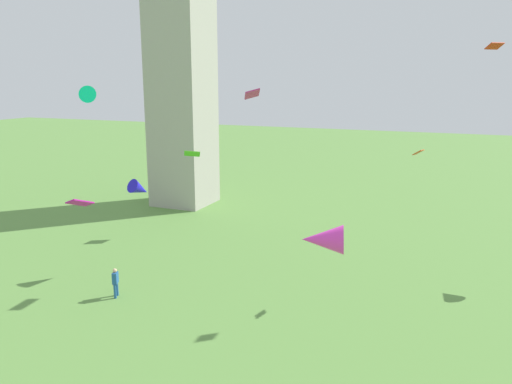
{
  "coord_description": "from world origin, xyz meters",
  "views": [
    {
      "loc": [
        10.55,
        -2.98,
        12.06
      ],
      "look_at": [
        2.68,
        16.05,
        7.43
      ],
      "focal_mm": 35.29,
      "sensor_mm": 36.0,
      "label": 1
    }
  ],
  "objects_px": {
    "kite_flying_2": "(252,94)",
    "kite_flying_8": "(418,152)",
    "kite_flying_5": "(85,92)",
    "kite_flying_9": "(495,46)",
    "kite_flying_6": "(323,240)",
    "person_4": "(115,281)",
    "kite_flying_0": "(140,189)",
    "kite_flying_3": "(192,154)",
    "kite_flying_4": "(80,203)"
  },
  "relations": [
    {
      "from": "kite_flying_2",
      "to": "kite_flying_8",
      "type": "xyz_separation_m",
      "value": [
        9.75,
        1.09,
        -3.17
      ]
    },
    {
      "from": "kite_flying_6",
      "to": "kite_flying_8",
      "type": "bearing_deg",
      "value": 157.67
    },
    {
      "from": "person_4",
      "to": "kite_flying_0",
      "type": "xyz_separation_m",
      "value": [
        -1.31,
        4.56,
        4.27
      ]
    },
    {
      "from": "kite_flying_2",
      "to": "kite_flying_8",
      "type": "distance_m",
      "value": 10.31
    },
    {
      "from": "kite_flying_4",
      "to": "kite_flying_2",
      "type": "bearing_deg",
      "value": -37.15
    },
    {
      "from": "person_4",
      "to": "kite_flying_9",
      "type": "distance_m",
      "value": 24.73
    },
    {
      "from": "kite_flying_2",
      "to": "kite_flying_9",
      "type": "height_order",
      "value": "kite_flying_9"
    },
    {
      "from": "kite_flying_8",
      "to": "kite_flying_9",
      "type": "relative_size",
      "value": 0.82
    },
    {
      "from": "person_4",
      "to": "kite_flying_2",
      "type": "xyz_separation_m",
      "value": [
        5.41,
        7.04,
        10.22
      ]
    },
    {
      "from": "kite_flying_5",
      "to": "kite_flying_9",
      "type": "xyz_separation_m",
      "value": [
        25.41,
        3.48,
        2.65
      ]
    },
    {
      "from": "kite_flying_6",
      "to": "kite_flying_5",
      "type": "bearing_deg",
      "value": -133.16
    },
    {
      "from": "kite_flying_3",
      "to": "kite_flying_6",
      "type": "relative_size",
      "value": 0.86
    },
    {
      "from": "kite_flying_3",
      "to": "kite_flying_5",
      "type": "height_order",
      "value": "kite_flying_5"
    },
    {
      "from": "kite_flying_6",
      "to": "kite_flying_9",
      "type": "bearing_deg",
      "value": 146.25
    },
    {
      "from": "kite_flying_0",
      "to": "kite_flying_9",
      "type": "height_order",
      "value": "kite_flying_9"
    },
    {
      "from": "kite_flying_5",
      "to": "kite_flying_8",
      "type": "height_order",
      "value": "kite_flying_5"
    },
    {
      "from": "kite_flying_3",
      "to": "kite_flying_5",
      "type": "bearing_deg",
      "value": 26.56
    },
    {
      "from": "kite_flying_0",
      "to": "kite_flying_2",
      "type": "distance_m",
      "value": 9.32
    },
    {
      "from": "kite_flying_2",
      "to": "kite_flying_4",
      "type": "distance_m",
      "value": 12.13
    },
    {
      "from": "person_4",
      "to": "kite_flying_9",
      "type": "bearing_deg",
      "value": 97.5
    },
    {
      "from": "person_4",
      "to": "kite_flying_8",
      "type": "relative_size",
      "value": 2.01
    },
    {
      "from": "kite_flying_0",
      "to": "kite_flying_5",
      "type": "height_order",
      "value": "kite_flying_5"
    },
    {
      "from": "kite_flying_4",
      "to": "kite_flying_6",
      "type": "xyz_separation_m",
      "value": [
        16.29,
        -5.99,
        1.57
      ]
    },
    {
      "from": "kite_flying_8",
      "to": "kite_flying_5",
      "type": "bearing_deg",
      "value": 103.99
    },
    {
      "from": "kite_flying_2",
      "to": "kite_flying_3",
      "type": "relative_size",
      "value": 1.07
    },
    {
      "from": "kite_flying_2",
      "to": "kite_flying_4",
      "type": "xyz_separation_m",
      "value": [
        -8.56,
        -5.9,
        -6.24
      ]
    },
    {
      "from": "kite_flying_0",
      "to": "kite_flying_5",
      "type": "relative_size",
      "value": 0.84
    },
    {
      "from": "person_4",
      "to": "kite_flying_4",
      "type": "bearing_deg",
      "value": -130.56
    },
    {
      "from": "kite_flying_3",
      "to": "kite_flying_9",
      "type": "height_order",
      "value": "kite_flying_9"
    },
    {
      "from": "kite_flying_8",
      "to": "person_4",
      "type": "bearing_deg",
      "value": 127.94
    },
    {
      "from": "kite_flying_3",
      "to": "kite_flying_6",
      "type": "height_order",
      "value": "kite_flying_6"
    },
    {
      "from": "kite_flying_6",
      "to": "kite_flying_3",
      "type": "bearing_deg",
      "value": -152.71
    },
    {
      "from": "kite_flying_0",
      "to": "kite_flying_8",
      "type": "relative_size",
      "value": 2.1
    },
    {
      "from": "kite_flying_4",
      "to": "kite_flying_8",
      "type": "distance_m",
      "value": 19.84
    },
    {
      "from": "person_4",
      "to": "kite_flying_3",
      "type": "relative_size",
      "value": 1.16
    },
    {
      "from": "kite_flying_0",
      "to": "kite_flying_8",
      "type": "distance_m",
      "value": 17.09
    },
    {
      "from": "person_4",
      "to": "kite_flying_0",
      "type": "bearing_deg",
      "value": 175.4
    },
    {
      "from": "kite_flying_0",
      "to": "kite_flying_3",
      "type": "distance_m",
      "value": 8.57
    },
    {
      "from": "kite_flying_3",
      "to": "person_4",
      "type": "bearing_deg",
      "value": 71.28
    },
    {
      "from": "kite_flying_6",
      "to": "person_4",
      "type": "bearing_deg",
      "value": -123.79
    },
    {
      "from": "kite_flying_0",
      "to": "kite_flying_8",
      "type": "bearing_deg",
      "value": -151.64
    },
    {
      "from": "kite_flying_3",
      "to": "kite_flying_4",
      "type": "height_order",
      "value": "kite_flying_3"
    },
    {
      "from": "kite_flying_9",
      "to": "kite_flying_4",
      "type": "bearing_deg",
      "value": 161.18
    },
    {
      "from": "kite_flying_5",
      "to": "kite_flying_8",
      "type": "distance_m",
      "value": 22.25
    },
    {
      "from": "person_4",
      "to": "kite_flying_5",
      "type": "xyz_separation_m",
      "value": [
        -6.8,
        6.5,
        10.23
      ]
    },
    {
      "from": "kite_flying_3",
      "to": "kite_flying_4",
      "type": "relative_size",
      "value": 1.03
    },
    {
      "from": "kite_flying_8",
      "to": "kite_flying_9",
      "type": "height_order",
      "value": "kite_flying_9"
    },
    {
      "from": "kite_flying_4",
      "to": "kite_flying_6",
      "type": "distance_m",
      "value": 17.42
    },
    {
      "from": "kite_flying_3",
      "to": "kite_flying_6",
      "type": "xyz_separation_m",
      "value": [
        15.41,
        -17.87,
        0.2
      ]
    },
    {
      "from": "kite_flying_8",
      "to": "kite_flying_6",
      "type": "bearing_deg",
      "value": -179.1
    }
  ]
}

